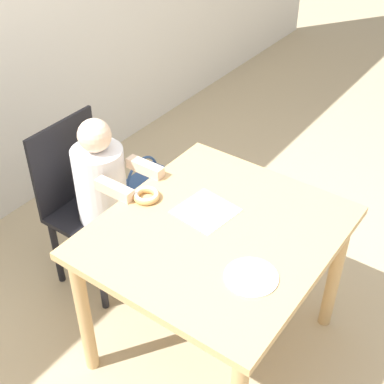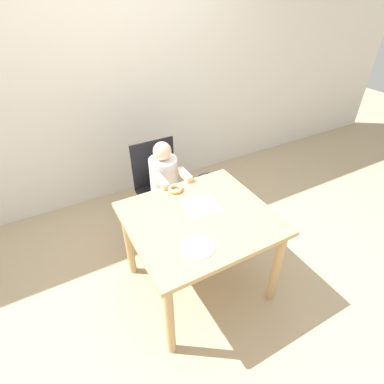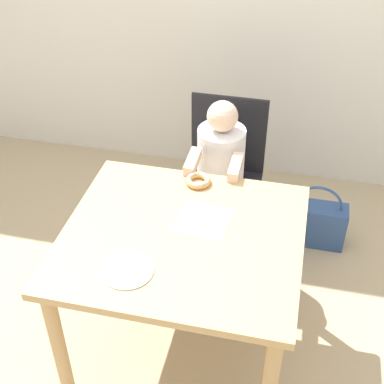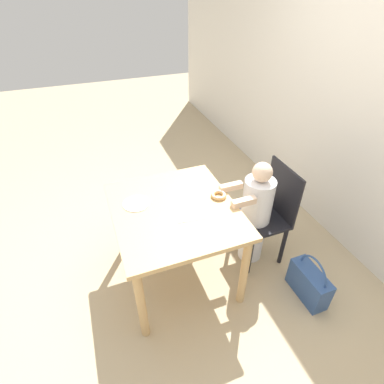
% 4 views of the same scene
% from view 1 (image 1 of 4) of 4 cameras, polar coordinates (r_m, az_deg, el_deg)
% --- Properties ---
extents(ground_plane, '(12.00, 12.00, 0.00)m').
position_cam_1_polar(ground_plane, '(2.67, 2.26, -15.67)').
color(ground_plane, tan).
extents(dining_table, '(0.98, 0.88, 0.72)m').
position_cam_1_polar(dining_table, '(2.21, 2.63, -6.02)').
color(dining_table, tan).
rests_on(dining_table, ground_plane).
extents(chair, '(0.41, 0.39, 0.89)m').
position_cam_1_polar(chair, '(2.74, -11.07, -1.22)').
color(chair, black).
rests_on(chair, ground_plane).
extents(child_figure, '(0.26, 0.41, 0.97)m').
position_cam_1_polar(child_figure, '(2.65, -9.35, -1.69)').
color(child_figure, white).
rests_on(child_figure, ground_plane).
extents(donut, '(0.12, 0.12, 0.03)m').
position_cam_1_polar(donut, '(2.29, -4.89, -0.35)').
color(donut, tan).
rests_on(donut, dining_table).
extents(napkin, '(0.25, 0.25, 0.00)m').
position_cam_1_polar(napkin, '(2.23, 1.48, -2.03)').
color(napkin, white).
rests_on(napkin, dining_table).
extents(handbag, '(0.36, 0.14, 0.40)m').
position_cam_1_polar(handbag, '(3.28, -5.20, -0.22)').
color(handbag, '#2D4C84').
rests_on(handbag, ground_plane).
extents(plate, '(0.20, 0.20, 0.01)m').
position_cam_1_polar(plate, '(1.96, 6.34, -8.98)').
color(plate, silver).
rests_on(plate, dining_table).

